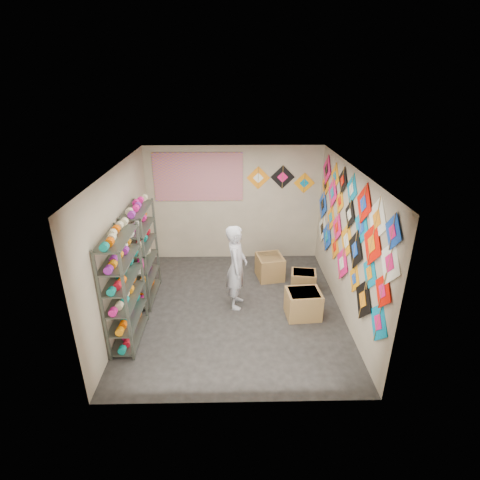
{
  "coord_description": "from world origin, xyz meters",
  "views": [
    {
      "loc": [
        -0.03,
        -6.03,
        4.09
      ],
      "look_at": [
        0.1,
        0.3,
        1.3
      ],
      "focal_mm": 28.0,
      "sensor_mm": 36.0,
      "label": 1
    }
  ],
  "objects_px": {
    "carton_c": "(270,267)",
    "shopkeeper": "(237,267)",
    "shelf_rack_front": "(124,290)",
    "shelf_rack_back": "(142,254)",
    "carton_b": "(303,281)",
    "carton_a": "(303,304)"
  },
  "relations": [
    {
      "from": "carton_b",
      "to": "carton_c",
      "type": "distance_m",
      "value": 0.83
    },
    {
      "from": "shelf_rack_back",
      "to": "shopkeeper",
      "type": "relative_size",
      "value": 1.15
    },
    {
      "from": "shelf_rack_back",
      "to": "carton_b",
      "type": "bearing_deg",
      "value": 3.95
    },
    {
      "from": "shelf_rack_front",
      "to": "shelf_rack_back",
      "type": "height_order",
      "value": "same"
    },
    {
      "from": "shelf_rack_front",
      "to": "carton_b",
      "type": "height_order",
      "value": "shelf_rack_front"
    },
    {
      "from": "shelf_rack_back",
      "to": "shopkeeper",
      "type": "bearing_deg",
      "value": -9.88
    },
    {
      "from": "shelf_rack_front",
      "to": "carton_b",
      "type": "xyz_separation_m",
      "value": [
        3.2,
        1.52,
        -0.75
      ]
    },
    {
      "from": "shelf_rack_front",
      "to": "carton_a",
      "type": "relative_size",
      "value": 3.11
    },
    {
      "from": "carton_c",
      "to": "shopkeeper",
      "type": "bearing_deg",
      "value": -135.24
    },
    {
      "from": "carton_a",
      "to": "shelf_rack_front",
      "type": "bearing_deg",
      "value": -173.2
    },
    {
      "from": "shelf_rack_back",
      "to": "carton_c",
      "type": "xyz_separation_m",
      "value": [
        2.55,
        0.75,
        -0.69
      ]
    },
    {
      "from": "shelf_rack_front",
      "to": "shelf_rack_back",
      "type": "distance_m",
      "value": 1.3
    },
    {
      "from": "shelf_rack_front",
      "to": "shopkeeper",
      "type": "xyz_separation_m",
      "value": [
        1.81,
        0.98,
        -0.13
      ]
    },
    {
      "from": "shelf_rack_front",
      "to": "carton_a",
      "type": "bearing_deg",
      "value": 11.1
    },
    {
      "from": "shelf_rack_back",
      "to": "carton_a",
      "type": "distance_m",
      "value": 3.19
    },
    {
      "from": "shelf_rack_front",
      "to": "carton_c",
      "type": "distance_m",
      "value": 3.34
    },
    {
      "from": "carton_a",
      "to": "carton_c",
      "type": "relative_size",
      "value": 1.04
    },
    {
      "from": "carton_b",
      "to": "carton_c",
      "type": "bearing_deg",
      "value": 149.56
    },
    {
      "from": "carton_c",
      "to": "carton_a",
      "type": "bearing_deg",
      "value": -82.21
    },
    {
      "from": "shopkeeper",
      "to": "shelf_rack_back",
      "type": "bearing_deg",
      "value": 85.73
    },
    {
      "from": "shelf_rack_back",
      "to": "carton_c",
      "type": "relative_size",
      "value": 3.23
    },
    {
      "from": "shelf_rack_front",
      "to": "shelf_rack_back",
      "type": "xyz_separation_m",
      "value": [
        0.0,
        1.3,
        0.0
      ]
    }
  ]
}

